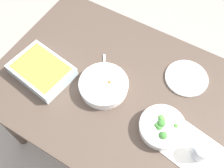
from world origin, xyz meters
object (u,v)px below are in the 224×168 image
(baking_dish, at_px, (42,70))
(spoon_by_stew, at_px, (104,72))
(broccoli_bowl, at_px, (162,127))
(drink_cup, at_px, (201,152))
(side_plate, at_px, (186,78))
(stew_bowl, at_px, (104,85))

(baking_dish, distance_m, spoon_by_stew, 0.32)
(broccoli_bowl, distance_m, spoon_by_stew, 0.42)
(broccoli_bowl, xyz_separation_m, spoon_by_stew, (-0.39, 0.13, -0.03))
(spoon_by_stew, bearing_deg, broccoli_bowl, -18.67)
(broccoli_bowl, xyz_separation_m, drink_cup, (0.19, -0.02, 0.01))
(baking_dish, bearing_deg, broccoli_bowl, 3.33)
(broccoli_bowl, height_order, side_plate, broccoli_bowl)
(baking_dish, bearing_deg, drink_cup, 1.09)
(drink_cup, bearing_deg, broccoli_bowl, 173.35)
(stew_bowl, xyz_separation_m, broccoli_bowl, (0.34, -0.05, -0.00))
(baking_dish, xyz_separation_m, drink_cup, (0.85, 0.02, 0.00))
(baking_dish, height_order, side_plate, baking_dish)
(baking_dish, bearing_deg, side_plate, 28.41)
(stew_bowl, height_order, spoon_by_stew, stew_bowl)
(drink_cup, relative_size, side_plate, 0.39)
(broccoli_bowl, distance_m, baking_dish, 0.66)
(drink_cup, distance_m, spoon_by_stew, 0.60)
(drink_cup, bearing_deg, side_plate, 120.15)
(broccoli_bowl, distance_m, drink_cup, 0.19)
(stew_bowl, relative_size, side_plate, 1.13)
(spoon_by_stew, bearing_deg, stew_bowl, -59.01)
(spoon_by_stew, bearing_deg, drink_cup, -14.87)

